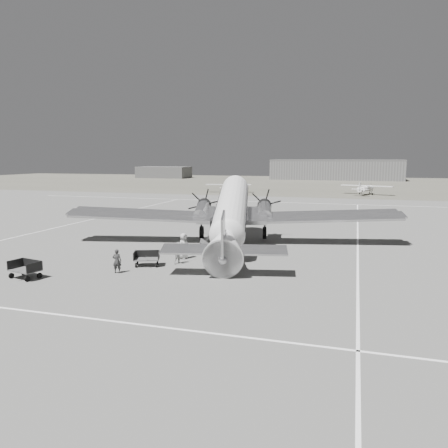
# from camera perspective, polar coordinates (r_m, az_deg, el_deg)

# --- Properties ---
(ground) EXTENTS (260.00, 260.00, 0.00)m
(ground) POSITION_cam_1_polar(r_m,az_deg,el_deg) (33.23, -4.13, -3.87)
(ground) COLOR slate
(ground) RESTS_ON ground
(taxi_line_near) EXTENTS (60.00, 0.15, 0.01)m
(taxi_line_near) POSITION_cam_1_polar(r_m,az_deg,el_deg) (21.27, -18.01, -11.54)
(taxi_line_near) COLOR white
(taxi_line_near) RESTS_ON ground
(taxi_line_right) EXTENTS (0.15, 80.00, 0.01)m
(taxi_line_right) POSITION_cam_1_polar(r_m,az_deg,el_deg) (31.12, 17.07, -5.09)
(taxi_line_right) COLOR white
(taxi_line_right) RESTS_ON ground
(taxi_line_left) EXTENTS (0.15, 60.00, 0.01)m
(taxi_line_left) POSITION_cam_1_polar(r_m,az_deg,el_deg) (50.53, -19.32, -0.01)
(taxi_line_left) COLOR white
(taxi_line_left) RESTS_ON ground
(taxi_line_horizon) EXTENTS (90.00, 0.15, 0.01)m
(taxi_line_horizon) POSITION_cam_1_polar(r_m,az_deg,el_deg) (71.59, 7.40, 2.82)
(taxi_line_horizon) COLOR white
(taxi_line_horizon) RESTS_ON ground
(grass_infield) EXTENTS (260.00, 90.00, 0.01)m
(grass_infield) POSITION_cam_1_polar(r_m,az_deg,el_deg) (126.02, 11.56, 5.21)
(grass_infield) COLOR #59574B
(grass_infield) RESTS_ON ground
(hangar_main) EXTENTS (42.00, 14.00, 6.60)m
(hangar_main) POSITION_cam_1_polar(r_m,az_deg,el_deg) (150.47, 14.41, 6.90)
(hangar_main) COLOR slate
(hangar_main) RESTS_ON ground
(shed_secondary) EXTENTS (18.00, 10.00, 4.00)m
(shed_secondary) POSITION_cam_1_polar(r_m,az_deg,el_deg) (159.92, -7.85, 6.71)
(shed_secondary) COLOR #4E4E4E
(shed_secondary) RESTS_ON ground
(dc3_airliner) EXTENTS (32.22, 25.66, 5.43)m
(dc3_airliner) POSITION_cam_1_polar(r_m,az_deg,el_deg) (35.02, 0.95, 1.31)
(dc3_airliner) COLOR silver
(dc3_airliner) RESTS_ON ground
(light_plane_left) EXTENTS (10.98, 9.60, 1.99)m
(light_plane_left) POSITION_cam_1_polar(r_m,az_deg,el_deg) (91.18, 0.57, 4.75)
(light_plane_left) COLOR white
(light_plane_left) RESTS_ON ground
(light_plane_right) EXTENTS (12.15, 10.92, 2.10)m
(light_plane_right) POSITION_cam_1_polar(r_m,az_deg,el_deg) (89.98, 18.05, 4.31)
(light_plane_right) COLOR white
(light_plane_right) RESTS_ON ground
(baggage_cart_near) EXTENTS (2.08, 1.77, 0.99)m
(baggage_cart_near) POSITION_cam_1_polar(r_m,az_deg,el_deg) (29.76, -10.06, -4.48)
(baggage_cart_near) COLOR #4E4E4E
(baggage_cart_near) RESTS_ON ground
(baggage_cart_far) EXTENTS (2.15, 1.72, 1.08)m
(baggage_cart_far) POSITION_cam_1_polar(r_m,az_deg,el_deg) (28.94, -24.55, -5.44)
(baggage_cart_far) COLOR #4E4E4E
(baggage_cart_far) RESTS_ON ground
(ground_crew) EXTENTS (0.64, 0.50, 1.53)m
(ground_crew) POSITION_cam_1_polar(r_m,az_deg,el_deg) (28.30, -13.80, -4.73)
(ground_crew) COLOR #2C2C2C
(ground_crew) RESTS_ON ground
(ramp_agent) EXTENTS (0.87, 0.92, 1.50)m
(ramp_agent) POSITION_cam_1_polar(r_m,az_deg,el_deg) (30.06, -5.89, -3.78)
(ramp_agent) COLOR #B5B5B2
(ramp_agent) RESTS_ON ground
(passenger) EXTENTS (0.83, 1.04, 1.85)m
(passenger) POSITION_cam_1_polar(r_m,az_deg,el_deg) (31.46, -5.30, -2.88)
(passenger) COLOR #AFAFAC
(passenger) RESTS_ON ground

